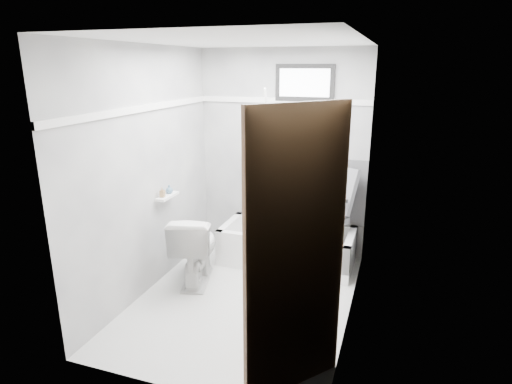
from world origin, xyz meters
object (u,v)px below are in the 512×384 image
at_px(office_chair, 319,213).
at_px(door, 326,284).
at_px(soap_bottle_a, 162,192).
at_px(bathtub, 287,245).
at_px(soap_bottle_b, 169,189).
at_px(toilet, 195,248).

height_order(office_chair, door, door).
xyz_separation_m(door, soap_bottle_a, (-1.92, 1.43, -0.03)).
bearing_deg(office_chair, bathtub, -140.49).
distance_m(door, soap_bottle_b, 2.48).
relative_size(door, soap_bottle_a, 19.71).
distance_m(office_chair, toilet, 1.41).
xyz_separation_m(door, soap_bottle_b, (-1.92, 1.57, -0.04)).
bearing_deg(toilet, soap_bottle_a, -5.21).
relative_size(office_chair, soap_bottle_a, 10.04).
bearing_deg(door, office_chair, 101.43).
height_order(bathtub, door, door).
xyz_separation_m(office_chair, toilet, (-1.14, -0.78, -0.26)).
bearing_deg(soap_bottle_a, soap_bottle_b, 90.00).
bearing_deg(toilet, soap_bottle_b, -29.82).
xyz_separation_m(bathtub, door, (0.80, -2.21, 0.79)).
height_order(toilet, soap_bottle_a, soap_bottle_a).
relative_size(soap_bottle_a, soap_bottle_b, 1.05).
height_order(office_chair, soap_bottle_b, office_chair).
bearing_deg(toilet, door, 122.63).
relative_size(toilet, soap_bottle_a, 7.49).
distance_m(office_chair, soap_bottle_b, 1.65).
relative_size(door, soap_bottle_b, 20.70).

